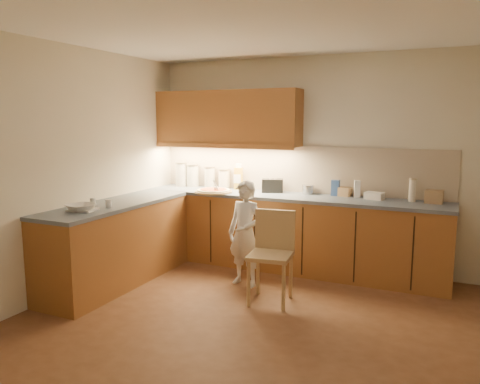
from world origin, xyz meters
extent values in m
plane|color=brown|center=(0.00, 0.00, 0.00)|extent=(4.50, 4.50, 0.00)
cube|color=beige|center=(0.00, 2.00, 1.30)|extent=(4.50, 0.04, 2.60)
cube|color=beige|center=(0.00, -2.00, 1.30)|extent=(4.50, 0.04, 2.60)
cube|color=beige|center=(-2.25, 0.00, 1.30)|extent=(0.04, 4.00, 2.60)
cube|color=white|center=(0.00, 0.00, 2.60)|extent=(4.50, 4.00, 0.04)
cube|color=#9A5F2C|center=(-0.38, 1.70, 0.44)|extent=(3.75, 0.60, 0.88)
cube|color=#9A5F2C|center=(-1.95, 0.40, 0.44)|extent=(0.60, 2.00, 0.88)
cube|color=#4C5A6D|center=(-0.37, 1.70, 0.90)|extent=(3.77, 0.62, 0.04)
cube|color=#4C5A6D|center=(-1.95, 0.40, 0.90)|extent=(0.62, 2.02, 0.04)
cube|color=black|center=(-1.90, 1.40, 0.44)|extent=(0.02, 0.01, 0.80)
cube|color=black|center=(-1.30, 1.40, 0.44)|extent=(0.02, 0.01, 0.80)
cube|color=black|center=(-0.70, 1.40, 0.44)|extent=(0.02, 0.01, 0.80)
cube|color=black|center=(-0.10, 1.40, 0.44)|extent=(0.02, 0.01, 0.80)
cube|color=black|center=(0.50, 1.40, 0.44)|extent=(0.02, 0.01, 0.80)
cube|color=black|center=(1.10, 1.40, 0.44)|extent=(0.02, 0.01, 0.80)
cube|color=#B8A68F|center=(-0.38, 1.99, 1.21)|extent=(3.75, 0.02, 0.58)
cube|color=#9A5F2C|center=(-1.27, 1.82, 1.85)|extent=(1.95, 0.35, 0.70)
cube|color=#9A5F2C|center=(-1.27, 1.65, 1.50)|extent=(1.95, 0.02, 0.06)
cylinder|color=#A58652|center=(-1.31, 1.50, 0.93)|extent=(0.47, 0.47, 0.02)
cylinder|color=beige|center=(-1.31, 1.50, 0.95)|extent=(0.42, 0.42, 0.02)
cylinder|color=#C73F1A|center=(-1.31, 1.50, 0.96)|extent=(0.33, 0.33, 0.01)
sphere|color=white|center=(-1.25, 1.46, 0.98)|extent=(0.06, 0.06, 0.06)
cylinder|color=white|center=(-1.21, 1.40, 1.01)|extent=(0.08, 0.10, 0.19)
imported|color=white|center=(-0.61, 0.93, 0.59)|extent=(0.48, 0.37, 1.17)
cylinder|color=tan|center=(-0.33, 0.37, 0.23)|extent=(0.04, 0.04, 0.46)
cylinder|color=tan|center=(0.02, 0.42, 0.23)|extent=(0.04, 0.04, 0.46)
cylinder|color=tan|center=(-0.37, 0.72, 0.23)|extent=(0.04, 0.04, 0.46)
cylinder|color=tan|center=(-0.02, 0.77, 0.23)|extent=(0.04, 0.04, 0.46)
cube|color=tan|center=(-0.18, 0.57, 0.48)|extent=(0.46, 0.46, 0.04)
cube|color=tan|center=(-0.20, 0.76, 0.71)|extent=(0.41, 0.09, 0.41)
imported|color=white|center=(-1.95, -0.13, 0.95)|extent=(0.35, 0.35, 0.07)
cylinder|color=silver|center=(-1.98, 1.82, 1.08)|extent=(0.16, 0.16, 0.31)
cylinder|color=gray|center=(-1.98, 1.82, 1.24)|extent=(0.17, 0.17, 0.02)
cylinder|color=silver|center=(-1.82, 1.87, 1.06)|extent=(0.16, 0.16, 0.28)
cylinder|color=gray|center=(-1.82, 1.87, 1.22)|extent=(0.18, 0.18, 0.02)
cylinder|color=silver|center=(-1.56, 1.88, 1.05)|extent=(0.14, 0.14, 0.27)
cylinder|color=gray|center=(-1.56, 1.88, 1.20)|extent=(0.15, 0.15, 0.02)
cylinder|color=white|center=(-1.36, 1.90, 1.04)|extent=(0.15, 0.15, 0.24)
cylinder|color=tan|center=(-1.36, 1.90, 1.17)|extent=(0.16, 0.16, 0.02)
cube|color=gold|center=(-1.14, 1.88, 1.06)|extent=(0.13, 0.11, 0.29)
cube|color=silver|center=(-1.14, 1.88, 1.23)|extent=(0.08, 0.07, 0.05)
cube|color=black|center=(-0.64, 1.83, 1.00)|extent=(0.30, 0.22, 0.17)
cube|color=#A7A6AB|center=(-0.67, 1.82, 1.09)|extent=(0.06, 0.12, 0.00)
cube|color=#A7A6AB|center=(-0.60, 1.84, 1.09)|extent=(0.06, 0.12, 0.00)
cylinder|color=#B8B8BD|center=(-0.19, 1.88, 0.97)|extent=(0.14, 0.14, 0.11)
cylinder|color=#B8B8BD|center=(-0.19, 1.88, 1.03)|extent=(0.15, 0.15, 0.01)
cube|color=#34579E|center=(0.15, 1.89, 1.02)|extent=(0.10, 0.07, 0.19)
cube|color=tan|center=(0.26, 1.90, 0.97)|extent=(0.17, 0.13, 0.11)
cube|color=white|center=(0.41, 1.87, 1.02)|extent=(0.09, 0.09, 0.20)
cube|color=white|center=(0.62, 1.82, 0.96)|extent=(0.23, 0.18, 0.08)
cylinder|color=silver|center=(1.03, 1.84, 1.04)|extent=(0.08, 0.08, 0.25)
cylinder|color=tan|center=(1.03, 1.84, 1.17)|extent=(0.09, 0.09, 0.02)
cube|color=#A58259|center=(1.26, 1.83, 0.99)|extent=(0.19, 0.16, 0.14)
cube|color=silver|center=(-1.94, -0.12, 0.93)|extent=(0.30, 0.25, 0.02)
cylinder|color=silver|center=(-2.04, 0.14, 0.96)|extent=(0.07, 0.07, 0.08)
cylinder|color=white|center=(-1.82, 0.13, 0.96)|extent=(0.07, 0.07, 0.09)
camera|label=1|loc=(1.44, -3.66, 1.82)|focal=35.00mm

